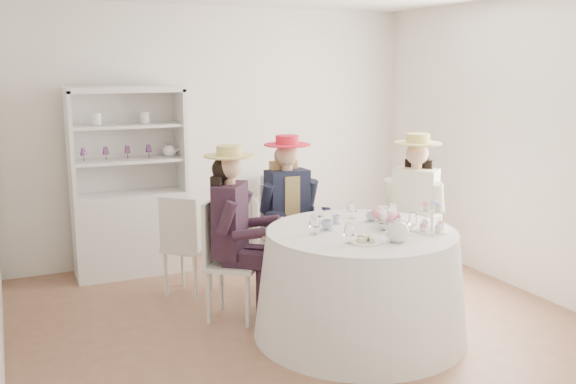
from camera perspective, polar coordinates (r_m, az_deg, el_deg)
name	(u,v)px	position (r m, az deg, el deg)	size (l,w,h in m)	color
ground	(293,315)	(5.55, 0.43, -10.88)	(4.50, 4.50, 0.00)	#895D44
wall_back	(216,134)	(7.05, -6.38, 5.16)	(4.50, 4.50, 0.00)	white
wall_front	(450,207)	(3.51, 14.24, -1.33)	(4.50, 4.50, 0.00)	white
wall_right	(508,144)	(6.46, 18.96, 4.06)	(4.50, 4.50, 0.00)	white
tea_table	(360,283)	(5.08, 6.44, -8.02)	(1.67, 1.67, 0.84)	white
hutch	(130,209)	(6.64, -13.85, -1.44)	(1.18, 0.59, 1.88)	silver
side_table	(272,226)	(7.19, -1.39, -3.07)	(0.40, 0.40, 0.62)	silver
hatbox	(272,188)	(7.09, -1.41, 0.40)	(0.26, 0.26, 0.26)	black
guest_left	(233,223)	(5.26, -4.88, -2.77)	(0.63, 0.60, 1.46)	silver
guest_mid	(288,206)	(5.81, 0.02, -1.25)	(0.53, 0.56, 1.47)	silver
guest_right	(414,206)	(5.90, 11.16, -1.19)	(0.64, 0.61, 1.49)	silver
spare_chair	(184,243)	(5.92, -9.20, -4.46)	(0.55, 0.55, 0.94)	silver
teacup_a	(327,226)	(4.93, 3.48, -3.02)	(0.09, 0.09, 0.07)	white
teacup_b	(336,220)	(5.14, 4.29, -2.49)	(0.06, 0.06, 0.06)	white
teacup_c	(371,218)	(5.22, 7.39, -2.29)	(0.09, 0.09, 0.07)	white
flower_bowl	(391,227)	(4.99, 9.15, -3.06)	(0.23, 0.23, 0.06)	white
flower_arrangement	(385,217)	(5.06, 8.65, -2.19)	(0.17, 0.17, 0.06)	pink
table_teapot	(398,232)	(4.66, 9.72, -3.49)	(0.24, 0.17, 0.18)	white
sandwich_plate	(366,240)	(4.63, 6.94, -4.30)	(0.25, 0.25, 0.05)	white
cupcake_stand	(432,221)	(4.99, 12.67, -2.51)	(0.25, 0.25, 0.23)	white
stemware_set	(362,221)	(4.94, 6.56, -2.56)	(0.83, 0.83, 0.15)	white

